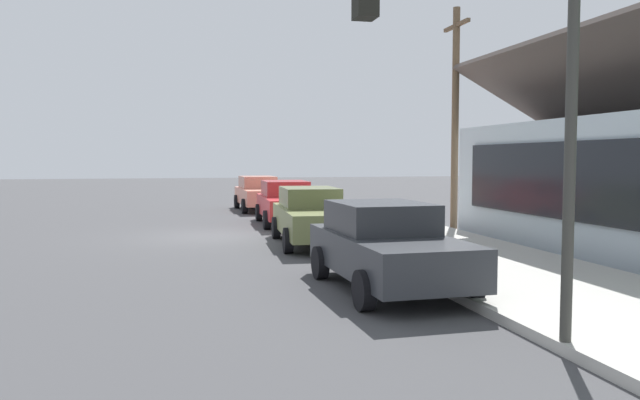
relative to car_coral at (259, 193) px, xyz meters
name	(u,v)px	position (x,y,z in m)	size (l,w,h in m)	color
ground_plane	(213,236)	(9.40, -2.66, -0.82)	(120.00, 120.00, 0.00)	#424244
sidewalk_curb	(383,229)	(9.40, 2.94, -0.74)	(60.00, 4.20, 0.16)	#B2AFA8
car_coral	(259,193)	(0.00, 0.00, 0.00)	(4.80, 2.03, 1.59)	#EA8C75
car_cherry	(286,202)	(6.39, 0.20, 0.00)	(4.84, 2.13, 1.59)	red
car_olive	(311,215)	(11.82, -0.03, 0.00)	(4.87, 2.13, 1.59)	olive
car_charcoal	(386,245)	(18.06, 0.04, 0.00)	(4.43, 2.20, 1.59)	#2D3035
traffic_light_main	(492,66)	(22.19, -0.12, 2.68)	(0.37, 2.79, 5.20)	#383833
utility_pole_wooden	(455,114)	(9.26, 5.54, 3.11)	(1.80, 0.24, 7.50)	brown
fire_hydrant_red	(330,213)	(7.71, 1.54, -0.32)	(0.22, 0.22, 0.71)	red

